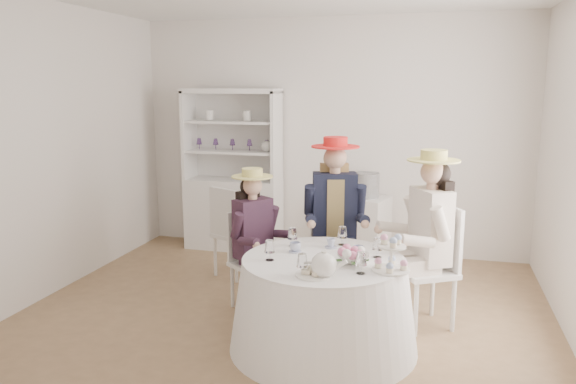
# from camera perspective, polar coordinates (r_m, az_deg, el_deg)

# --- Properties ---
(ground) EXTENTS (4.50, 4.50, 0.00)m
(ground) POSITION_cam_1_polar(r_m,az_deg,el_deg) (4.97, -0.31, -12.19)
(ground) COLOR brown
(ground) RESTS_ON ground
(wall_back) EXTENTS (4.50, 0.00, 4.50)m
(wall_back) POSITION_cam_1_polar(r_m,az_deg,el_deg) (6.55, 4.33, 5.64)
(wall_back) COLOR silver
(wall_back) RESTS_ON ground
(wall_front) EXTENTS (4.50, 0.00, 4.50)m
(wall_front) POSITION_cam_1_polar(r_m,az_deg,el_deg) (2.76, -11.36, -1.88)
(wall_front) COLOR silver
(wall_front) RESTS_ON ground
(wall_left) EXTENTS (0.00, 4.50, 4.50)m
(wall_left) POSITION_cam_1_polar(r_m,az_deg,el_deg) (5.63, -23.04, 3.94)
(wall_left) COLOR silver
(wall_left) RESTS_ON ground
(tea_table) EXTENTS (1.40, 1.40, 0.69)m
(tea_table) POSITION_cam_1_polar(r_m,az_deg,el_deg) (4.26, 3.61, -11.25)
(tea_table) COLOR white
(tea_table) RESTS_ON ground
(hutch) EXTENTS (1.22, 0.67, 1.90)m
(hutch) POSITION_cam_1_polar(r_m,az_deg,el_deg) (6.72, -5.51, -0.07)
(hutch) COLOR silver
(hutch) RESTS_ON ground
(side_table) EXTENTS (0.56, 0.56, 0.70)m
(side_table) POSITION_cam_1_polar(r_m,az_deg,el_deg) (6.40, 7.89, -3.63)
(side_table) COLOR silver
(side_table) RESTS_ON ground
(hatbox) EXTENTS (0.30, 0.30, 0.28)m
(hatbox) POSITION_cam_1_polar(r_m,az_deg,el_deg) (6.30, 8.00, 0.69)
(hatbox) COLOR black
(hatbox) RESTS_ON side_table
(guest_left) EXTENTS (0.54, 0.51, 1.25)m
(guest_left) POSITION_cam_1_polar(r_m,az_deg,el_deg) (4.86, -3.43, -3.98)
(guest_left) COLOR silver
(guest_left) RESTS_ON ground
(guest_mid) EXTENTS (0.57, 0.61, 1.50)m
(guest_mid) POSITION_cam_1_polar(r_m,az_deg,el_deg) (5.00, 4.76, -1.85)
(guest_mid) COLOR silver
(guest_mid) RESTS_ON ground
(guest_right) EXTENTS (0.62, 0.57, 1.45)m
(guest_right) POSITION_cam_1_polar(r_m,az_deg,el_deg) (4.60, 13.98, -3.67)
(guest_right) COLOR silver
(guest_right) RESTS_ON ground
(spare_chair) EXTENTS (0.52, 0.52, 0.94)m
(spare_chair) POSITION_cam_1_polar(r_m,az_deg,el_deg) (5.72, -5.80, -3.79)
(spare_chair) COLOR silver
(spare_chair) RESTS_ON ground
(teacup_a) EXTENTS (0.11, 0.11, 0.07)m
(teacup_a) POSITION_cam_1_polar(r_m,az_deg,el_deg) (4.29, 0.74, -5.69)
(teacup_a) COLOR white
(teacup_a) RESTS_ON tea_table
(teacup_b) EXTENTS (0.09, 0.09, 0.07)m
(teacup_b) POSITION_cam_1_polar(r_m,az_deg,el_deg) (4.41, 4.38, -5.26)
(teacup_b) COLOR white
(teacup_b) RESTS_ON tea_table
(teacup_c) EXTENTS (0.10, 0.10, 0.07)m
(teacup_c) POSITION_cam_1_polar(r_m,az_deg,el_deg) (4.24, 7.17, -6.00)
(teacup_c) COLOR white
(teacup_c) RESTS_ON tea_table
(flower_bowl) EXTENTS (0.27, 0.27, 0.06)m
(flower_bowl) POSITION_cam_1_polar(r_m,az_deg,el_deg) (4.07, 6.72, -6.77)
(flower_bowl) COLOR white
(flower_bowl) RESTS_ON tea_table
(flower_arrangement) EXTENTS (0.18, 0.17, 0.06)m
(flower_arrangement) POSITION_cam_1_polar(r_m,az_deg,el_deg) (4.00, 6.45, -6.23)
(flower_arrangement) COLOR pink
(flower_arrangement) RESTS_ON tea_table
(table_teapot) EXTENTS (0.25, 0.18, 0.19)m
(table_teapot) POSITION_cam_1_polar(r_m,az_deg,el_deg) (3.76, 3.70, -7.42)
(table_teapot) COLOR white
(table_teapot) RESTS_ON tea_table
(sandwich_plate) EXTENTS (0.25, 0.25, 0.06)m
(sandwich_plate) POSITION_cam_1_polar(r_m,az_deg,el_deg) (3.79, 2.65, -8.27)
(sandwich_plate) COLOR white
(sandwich_plate) RESTS_ON tea_table
(cupcake_stand) EXTENTS (0.26, 0.26, 0.24)m
(cupcake_stand) POSITION_cam_1_polar(r_m,az_deg,el_deg) (3.92, 10.43, -6.63)
(cupcake_stand) COLOR white
(cupcake_stand) RESTS_ON tea_table
(stemware_set) EXTENTS (0.83, 0.86, 0.15)m
(stemware_set) POSITION_cam_1_polar(r_m,az_deg,el_deg) (4.12, 3.68, -5.79)
(stemware_set) COLOR white
(stemware_set) RESTS_ON tea_table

